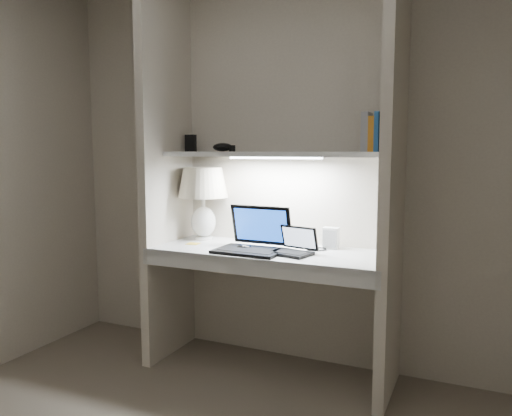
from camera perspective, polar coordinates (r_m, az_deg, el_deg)
The scene contains 17 objects.
back_wall at distance 3.25m, azimuth 3.34°, elevation 4.42°, with size 3.20×0.01×2.50m, color beige.
alcove_panel_left at distance 3.35m, azimuth -10.18°, elevation 4.39°, with size 0.06×0.55×2.50m, color beige.
alcove_panel_right at distance 2.80m, azimuth 15.43°, elevation 3.85°, with size 0.06×0.55×2.50m, color beige.
desk at distance 3.06m, azimuth 1.43°, elevation -5.16°, with size 1.40×0.55×0.04m, color white.
desk_apron at distance 2.83m, azimuth -0.62°, elevation -6.73°, with size 1.46×0.03×0.10m, color silver.
shelf at distance 3.08m, azimuth 2.16°, elevation 6.17°, with size 1.40×0.36×0.03m, color silver.
strip_light at distance 3.08m, azimuth 2.15°, elevation 5.76°, with size 0.60×0.04×0.01m, color white.
table_lamp at distance 3.37m, azimuth -6.06°, elevation 1.93°, with size 0.33×0.33×0.49m.
laptop_main at distance 3.02m, azimuth -0.24°, elevation -3.77°, with size 0.40×0.35×0.27m.
laptop_netbook at distance 2.93m, azimuth 4.26°, elevation -4.52°, with size 0.28×0.26×0.16m.
speaker at distance 3.11m, azimuth 8.56°, elevation -3.42°, with size 0.09×0.07×0.13m, color silver.
mouse at distance 3.04m, azimuth -1.37°, elevation -4.50°, with size 0.09×0.06×0.03m, color black.
cable_coil at distance 3.07m, azimuth 7.19°, elevation -4.68°, with size 0.09×0.09×0.01m, color black.
sticky_note at distance 3.27m, azimuth -7.19°, elevation -4.06°, with size 0.08×0.08×0.00m, color gold.
book_row at distance 2.94m, azimuth 14.15°, elevation 8.31°, with size 0.21×0.15×0.22m.
shelf_box at distance 3.43m, azimuth -7.47°, elevation 7.36°, with size 0.07×0.05×0.11m, color black.
shelf_gadget at distance 3.24m, azimuth -3.83°, elevation 6.95°, with size 0.13×0.09×0.05m, color black.
Camera 1 is at (1.16, -1.54, 1.37)m, focal length 35.00 mm.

